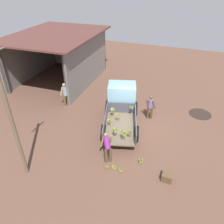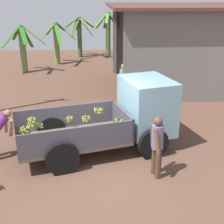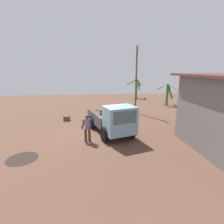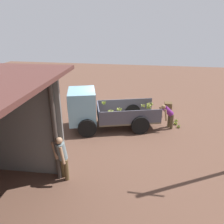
{
  "view_description": "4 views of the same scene",
  "coord_description": "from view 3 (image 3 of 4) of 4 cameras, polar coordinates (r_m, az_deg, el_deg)",
  "views": [
    {
      "loc": [
        -10.17,
        -2.72,
        7.98
      ],
      "look_at": [
        -0.6,
        0.93,
        1.36
      ],
      "focal_mm": 35.0,
      "sensor_mm": 36.0,
      "label": 1
    },
    {
      "loc": [
        0.15,
        -7.76,
        4.48
      ],
      "look_at": [
        0.44,
        0.22,
        1.39
      ],
      "focal_mm": 50.0,
      "sensor_mm": 36.0,
      "label": 2
    },
    {
      "loc": [
        11.15,
        -0.43,
        4.18
      ],
      "look_at": [
        -0.62,
        0.84,
        1.22
      ],
      "focal_mm": 28.0,
      "sensor_mm": 36.0,
      "label": 3
    },
    {
      "loc": [
        -1.65,
        10.93,
        5.14
      ],
      "look_at": [
        0.03,
        0.93,
        0.98
      ],
      "focal_mm": 35.0,
      "sensor_mm": 36.0,
      "label": 4
    }
  ],
  "objects": [
    {
      "name": "banana_bunch_on_ground_1",
      "position": [
        15.06,
        -6.46,
        -1.82
      ],
      "size": [
        0.2,
        0.2,
        0.17
      ],
      "color": "brown",
      "rests_on": "ground"
    },
    {
      "name": "banana_bunch_on_ground_3",
      "position": [
        14.21,
        -9.4,
        -2.8
      ],
      "size": [
        0.25,
        0.24,
        0.21
      ],
      "color": "#433D2C",
      "rests_on": "ground"
    },
    {
      "name": "utility_pole",
      "position": [
        16.61,
        7.9,
        10.44
      ],
      "size": [
        1.15,
        0.16,
        6.17
      ],
      "color": "brown",
      "rests_on": "ground"
    },
    {
      "name": "person_worker_loading",
      "position": [
        14.34,
        -2.87,
        0.39
      ],
      "size": [
        0.83,
        0.77,
        1.38
      ],
      "rotation": [
        0.0,
        0.0,
        0.59
      ],
      "color": "brown",
      "rests_on": "ground"
    },
    {
      "name": "mud_patch_0",
      "position": [
        9.62,
        -27.28,
        -13.39
      ],
      "size": [
        1.45,
        1.45,
        0.01
      ],
      "primitive_type": "cylinder",
      "color": "#2D211C",
      "rests_on": "ground"
    },
    {
      "name": "banana_palm_2",
      "position": [
        21.22,
        17.6,
        5.67
      ],
      "size": [
        2.42,
        2.26,
        2.44
      ],
      "color": "#4F793C",
      "rests_on": "ground"
    },
    {
      "name": "banana_palm_0",
      "position": [
        19.18,
        28.81,
        3.99
      ],
      "size": [
        2.43,
        2.27,
        2.73
      ],
      "color": "olive",
      "rests_on": "ground"
    },
    {
      "name": "person_foreground_visitor",
      "position": [
        10.17,
        -8.08,
        -4.89
      ],
      "size": [
        0.37,
        0.66,
        1.64
      ],
      "rotation": [
        0.0,
        0.0,
        3.42
      ],
      "color": "#4C3622",
      "rests_on": "ground"
    },
    {
      "name": "person_bystander_near_shed",
      "position": [
        11.9,
        21.29,
        -2.83
      ],
      "size": [
        0.65,
        0.57,
        1.67
      ],
      "rotation": [
        0.0,
        0.0,
        0.92
      ],
      "color": "brown",
      "rests_on": "ground"
    },
    {
      "name": "banana_palm_4",
      "position": [
        25.49,
        7.97,
        7.78
      ],
      "size": [
        2.38,
        2.23,
        2.74
      ],
      "color": "#638A48",
      "rests_on": "ground"
    },
    {
      "name": "banana_bunch_on_ground_0",
      "position": [
        15.13,
        -3.72,
        -1.71
      ],
      "size": [
        0.19,
        0.19,
        0.16
      ],
      "color": "brown",
      "rests_on": "ground"
    },
    {
      "name": "ground",
      "position": [
        11.91,
        -3.74,
        -6.55
      ],
      "size": [
        36.0,
        36.0,
        0.0
      ],
      "primitive_type": "plane",
      "color": "brown"
    },
    {
      "name": "wooden_crate_0",
      "position": [
        14.91,
        -14.58,
        -1.97
      ],
      "size": [
        0.48,
        0.48,
        0.38
      ],
      "primitive_type": "cube",
      "rotation": [
        0.0,
        0.0,
        6.26
      ],
      "color": "brown",
      "rests_on": "ground"
    },
    {
      "name": "banana_bunch_on_ground_2",
      "position": [
        15.0,
        -5.07,
        -1.85
      ],
      "size": [
        0.22,
        0.22,
        0.17
      ],
      "color": "#4B4431",
      "rests_on": "ground"
    },
    {
      "name": "cargo_truck",
      "position": [
        10.68,
        1.34,
        -2.96
      ],
      "size": [
        4.85,
        3.02,
        2.07
      ],
      "rotation": [
        0.0,
        0.0,
        0.29
      ],
      "color": "brown",
      "rests_on": "ground"
    }
  ]
}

